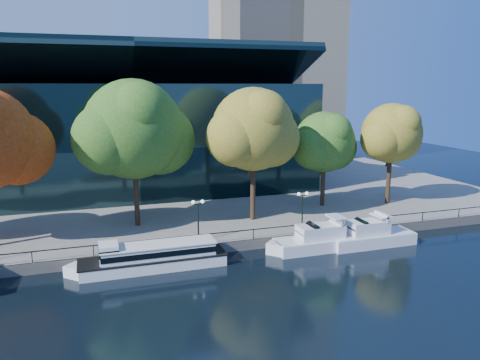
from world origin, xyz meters
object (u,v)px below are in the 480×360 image
object	(u,v)px
cruiser_near	(321,240)
tree_5	(393,135)
tour_boat	(150,256)
tree_2	(136,131)
tree_3	(255,131)
tree_4	(326,143)
lamp_2	(303,202)
cruiser_far	(367,236)
lamp_1	(198,211)

from	to	relation	value
cruiser_near	tree_5	distance (m)	20.29
tour_boat	tree_2	xyz separation A→B (m)	(0.25, 10.15, 9.99)
tree_5	tree_3	bearing A→B (deg)	-175.14
tree_4	tree_5	distance (m)	8.66
tour_boat	tree_5	distance (m)	34.30
tour_boat	tree_3	size ratio (longest dim) A/B	0.95
tour_boat	cruiser_near	xyz separation A→B (m)	(16.52, -0.26, -0.12)
tree_2	lamp_2	bearing A→B (deg)	-23.40
cruiser_far	tree_5	xyz separation A→B (m)	(10.12, 10.77, 8.74)
cruiser_near	tree_2	size ratio (longest dim) A/B	0.72
lamp_2	tree_4	bearing A→B (deg)	50.16
lamp_2	lamp_1	bearing A→B (deg)	180.00
cruiser_far	tree_2	size ratio (longest dim) A/B	0.65
lamp_1	tree_4	bearing A→B (deg)	24.86
tour_boat	tree_2	distance (m)	14.24
tree_3	cruiser_far	bearing A→B (deg)	-46.43
cruiser_near	lamp_1	bearing A→B (deg)	162.85
cruiser_far	cruiser_near	bearing A→B (deg)	174.71
cruiser_near	tree_4	bearing A→B (deg)	60.77
tree_4	lamp_1	distance (m)	20.47
cruiser_far	tree_4	bearing A→B (deg)	82.36
tree_3	tree_5	distance (m)	18.94
cruiser_near	tree_3	world-z (taller)	tree_3
tree_4	tour_boat	bearing A→B (deg)	-153.37
tree_2	tree_4	xyz separation A→B (m)	(22.91, 1.47, -2.28)
tour_boat	cruiser_far	size ratio (longest dim) A/B	1.38
cruiser_near	lamp_2	size ratio (longest dim) A/B	2.76
cruiser_near	lamp_1	distance (m)	12.30
cruiser_near	lamp_2	bearing A→B (deg)	95.35
tree_5	lamp_2	distance (m)	17.84
tree_2	lamp_2	world-z (taller)	tree_2
tour_boat	tree_3	xyz separation A→B (m)	(12.79, 8.44, 9.81)
cruiser_far	lamp_1	distance (m)	17.12
tour_boat	lamp_2	size ratio (longest dim) A/B	3.45
lamp_2	tour_boat	bearing A→B (deg)	-168.64
cruiser_near	tree_3	size ratio (longest dim) A/B	0.76
tree_3	lamp_2	world-z (taller)	tree_3
tree_2	lamp_2	xyz separation A→B (m)	(15.94, -6.90, -7.13)
tree_2	lamp_1	world-z (taller)	tree_2
cruiser_far	lamp_1	size ratio (longest dim) A/B	2.49
tree_3	tree_4	xyz separation A→B (m)	(10.38, 3.18, -2.10)
cruiser_near	cruiser_far	world-z (taller)	cruiser_far
tree_2	tree_4	bearing A→B (deg)	3.66
tree_3	lamp_1	bearing A→B (deg)	-145.94
tree_2	tree_5	world-z (taller)	tree_2
tour_boat	tree_2	bearing A→B (deg)	88.58
tree_5	tree_2	bearing A→B (deg)	179.81
cruiser_far	tree_5	size ratio (longest dim) A/B	0.79
lamp_2	tree_2	bearing A→B (deg)	156.60
tree_3	tree_4	world-z (taller)	tree_3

